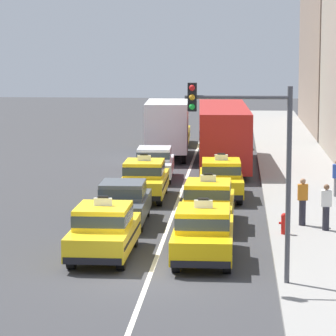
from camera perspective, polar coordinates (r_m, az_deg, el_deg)
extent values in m
plane|color=#353538|center=(26.48, -1.16, -6.76)|extent=(160.00, 160.00, 0.00)
cube|color=silver|center=(46.05, 1.22, -0.42)|extent=(0.14, 80.00, 0.01)
cube|color=gray|center=(41.16, 8.65, -1.42)|extent=(4.00, 90.00, 0.15)
cylinder|color=black|center=(30.42, -4.91, -4.23)|extent=(0.24, 0.64, 0.64)
cylinder|color=black|center=(30.21, -2.14, -4.29)|extent=(0.24, 0.64, 0.64)
cylinder|color=black|center=(27.48, -5.98, -5.57)|extent=(0.24, 0.64, 0.64)
cylinder|color=black|center=(27.25, -2.92, -5.65)|extent=(0.24, 0.64, 0.64)
cube|color=yellow|center=(28.75, -3.97, -4.22)|extent=(1.83, 4.51, 0.70)
cube|color=black|center=(28.74, -3.97, -4.13)|extent=(1.85, 4.15, 0.10)
cube|color=yellow|center=(28.47, -4.03, -2.97)|extent=(1.62, 2.11, 0.64)
cube|color=#2D3842|center=(28.47, -4.03, -2.97)|extent=(1.64, 2.13, 0.35)
cube|color=white|center=(28.39, -4.04, -2.10)|extent=(0.56, 0.12, 0.24)
cube|color=black|center=(28.36, -4.04, -1.80)|extent=(0.32, 0.11, 0.06)
cube|color=black|center=(30.94, -3.35, -3.81)|extent=(1.71, 0.15, 0.20)
cube|color=black|center=(26.68, -4.69, -5.75)|extent=(1.71, 0.15, 0.20)
cylinder|color=black|center=(35.36, -3.70, -2.49)|extent=(0.25, 0.64, 0.64)
cylinder|color=black|center=(35.21, -1.37, -2.52)|extent=(0.25, 0.64, 0.64)
cylinder|color=black|center=(32.59, -4.32, -3.40)|extent=(0.25, 0.64, 0.64)
cylinder|color=black|center=(32.43, -1.78, -3.43)|extent=(0.25, 0.64, 0.64)
cube|color=#4C5156|center=(33.83, -2.79, -2.39)|extent=(1.83, 4.33, 0.66)
cube|color=#4C5156|center=(33.62, -2.81, -1.37)|extent=(1.59, 1.93, 0.60)
cube|color=#2D3842|center=(33.62, -2.81, -1.37)|extent=(1.61, 1.95, 0.33)
cylinder|color=black|center=(40.63, -2.31, -1.11)|extent=(0.25, 0.64, 0.64)
cylinder|color=black|center=(40.50, -0.23, -1.13)|extent=(0.25, 0.64, 0.64)
cylinder|color=black|center=(37.63, -2.79, -1.84)|extent=(0.25, 0.64, 0.64)
cylinder|color=black|center=(37.49, -0.54, -1.87)|extent=(0.25, 0.64, 0.64)
cube|color=yellow|center=(39.00, -1.46, -0.97)|extent=(1.86, 4.52, 0.70)
cube|color=black|center=(38.99, -1.46, -0.90)|extent=(1.87, 4.16, 0.10)
cube|color=yellow|center=(38.75, -1.49, -0.02)|extent=(1.63, 2.12, 0.64)
cube|color=#2D3842|center=(38.75, -1.49, -0.02)|extent=(1.65, 2.14, 0.35)
cube|color=white|center=(38.69, -1.49, 0.62)|extent=(0.56, 0.13, 0.24)
cube|color=black|center=(38.67, -1.49, 0.84)|extent=(0.32, 0.11, 0.06)
cube|color=black|center=(41.21, -1.19, -0.83)|extent=(1.71, 0.16, 0.20)
cube|color=black|center=(36.87, -1.76, -1.89)|extent=(1.71, 0.16, 0.20)
cylinder|color=black|center=(45.85, -1.65, -0.06)|extent=(0.26, 0.65, 0.64)
cylinder|color=black|center=(45.77, 0.15, -0.07)|extent=(0.26, 0.65, 0.64)
cylinder|color=black|center=(43.05, -1.91, -0.59)|extent=(0.26, 0.65, 0.64)
cylinder|color=black|center=(42.97, 0.01, -0.60)|extent=(0.26, 0.65, 0.64)
cube|color=silver|center=(44.36, -0.85, 0.10)|extent=(1.92, 4.36, 0.66)
cube|color=silver|center=(44.18, -0.86, 0.89)|extent=(1.63, 1.96, 0.60)
cube|color=#2D3842|center=(44.18, -0.86, 0.89)|extent=(1.65, 1.98, 0.33)
cylinder|color=black|center=(54.09, -0.96, 1.17)|extent=(0.27, 0.65, 0.64)
cylinder|color=black|center=(54.02, 1.05, 1.17)|extent=(0.27, 0.65, 0.64)
cylinder|color=black|center=(50.22, -1.20, 0.65)|extent=(0.27, 0.65, 0.64)
cylinder|color=black|center=(50.15, 0.97, 0.64)|extent=(0.27, 0.65, 0.64)
cube|color=#194C8C|center=(54.90, 0.08, 2.38)|extent=(2.19, 2.28, 2.10)
cube|color=#2D3842|center=(55.94, 0.12, 2.79)|extent=(1.93, 0.14, 0.76)
cube|color=silver|center=(51.61, -0.05, 2.63)|extent=(2.50, 5.29, 2.70)
cylinder|color=black|center=(60.79, -0.18, 1.93)|extent=(0.26, 0.65, 0.64)
cylinder|color=black|center=(60.74, 1.21, 1.92)|extent=(0.26, 0.65, 0.64)
cylinder|color=black|center=(57.75, -0.32, 1.61)|extent=(0.26, 0.65, 0.64)
cylinder|color=black|center=(57.70, 1.14, 1.60)|extent=(0.26, 0.65, 0.64)
cube|color=yellow|center=(59.20, 0.46, 2.11)|extent=(1.95, 4.56, 0.70)
cube|color=black|center=(59.20, 0.46, 2.16)|extent=(1.96, 4.20, 0.10)
cube|color=yellow|center=(58.99, 0.46, 2.74)|extent=(1.67, 2.15, 0.64)
cube|color=#2D3842|center=(58.99, 0.46, 2.74)|extent=(1.69, 2.17, 0.35)
cube|color=white|center=(58.95, 0.46, 3.17)|extent=(0.56, 0.14, 0.24)
cube|color=black|center=(58.94, 0.46, 3.31)|extent=(0.32, 0.12, 0.06)
cube|color=black|center=(61.42, 0.53, 2.09)|extent=(1.71, 0.20, 0.20)
cube|color=black|center=(57.03, 0.39, 1.63)|extent=(1.71, 0.20, 0.20)
cylinder|color=black|center=(29.93, 0.88, -4.40)|extent=(0.24, 0.64, 0.64)
cylinder|color=black|center=(29.89, 3.71, -4.44)|extent=(0.24, 0.64, 0.64)
cylinder|color=black|center=(26.96, 0.51, -5.79)|extent=(0.24, 0.64, 0.64)
cylinder|color=black|center=(26.91, 3.66, -5.84)|extent=(0.24, 0.64, 0.64)
cube|color=yellow|center=(28.33, 2.20, -4.39)|extent=(1.82, 4.51, 0.70)
cube|color=black|center=(28.32, 2.20, -4.29)|extent=(1.84, 4.15, 0.10)
cube|color=yellow|center=(28.05, 2.19, -3.12)|extent=(1.61, 2.11, 0.64)
cube|color=#2D3842|center=(28.05, 2.19, -3.12)|extent=(1.63, 2.13, 0.35)
cube|color=white|center=(27.97, 2.20, -2.24)|extent=(0.56, 0.12, 0.24)
cube|color=black|center=(27.94, 2.20, -1.93)|extent=(0.32, 0.11, 0.06)
cube|color=black|center=(30.54, 2.34, -3.96)|extent=(1.71, 0.15, 0.20)
cube|color=black|center=(26.24, 2.03, -5.96)|extent=(1.71, 0.15, 0.20)
cylinder|color=black|center=(35.03, 1.40, -2.57)|extent=(0.25, 0.64, 0.64)
cylinder|color=black|center=(34.97, 3.82, -2.61)|extent=(0.25, 0.64, 0.64)
cylinder|color=black|center=(32.03, 1.04, -3.58)|extent=(0.25, 0.64, 0.64)
cylinder|color=black|center=(31.96, 3.69, -3.62)|extent=(0.25, 0.64, 0.64)
cube|color=yellow|center=(33.42, 2.49, -2.48)|extent=(1.86, 4.52, 0.70)
cube|color=black|center=(33.41, 2.50, -2.40)|extent=(1.88, 4.16, 0.10)
cube|color=yellow|center=(33.16, 2.49, -1.39)|extent=(1.63, 2.12, 0.64)
cube|color=#2D3842|center=(33.16, 2.49, -1.39)|extent=(1.65, 2.14, 0.35)
cube|color=white|center=(33.09, 2.49, -0.64)|extent=(0.56, 0.13, 0.24)
cube|color=black|center=(33.07, 2.50, -0.38)|extent=(0.32, 0.11, 0.06)
cube|color=black|center=(35.64, 2.66, -2.23)|extent=(1.71, 0.16, 0.20)
cube|color=black|center=(31.31, 2.30, -3.67)|extent=(1.71, 0.16, 0.20)
cylinder|color=black|center=(40.81, 2.22, -1.07)|extent=(0.26, 0.65, 0.64)
cylinder|color=black|center=(40.84, 4.29, -1.08)|extent=(0.26, 0.65, 0.64)
cylinder|color=black|center=(37.79, 2.20, -1.80)|extent=(0.26, 0.65, 0.64)
cylinder|color=black|center=(37.82, 4.44, -1.81)|extent=(0.26, 0.65, 0.64)
cube|color=yellow|center=(39.25, 3.29, -0.92)|extent=(1.95, 4.56, 0.70)
cube|color=black|center=(39.25, 3.29, -0.85)|extent=(1.96, 4.20, 0.10)
cube|color=yellow|center=(39.01, 3.30, 0.02)|extent=(1.67, 2.15, 0.64)
cube|color=#2D3842|center=(39.01, 3.30, 0.02)|extent=(1.69, 2.17, 0.35)
cube|color=white|center=(38.95, 3.31, 0.66)|extent=(0.56, 0.14, 0.24)
cube|color=black|center=(38.93, 3.31, 0.88)|extent=(0.32, 0.12, 0.06)
cube|color=black|center=(41.47, 3.24, -0.79)|extent=(1.71, 0.20, 0.20)
cube|color=black|center=(37.11, 3.34, -1.83)|extent=(1.71, 0.20, 0.20)
cylinder|color=black|center=(52.28, 2.22, 0.93)|extent=(0.27, 0.65, 0.64)
cylinder|color=black|center=(52.33, 4.41, 0.92)|extent=(0.27, 0.65, 0.64)
cylinder|color=black|center=(45.62, 2.26, -0.11)|extent=(0.27, 0.65, 0.64)
cylinder|color=black|center=(45.68, 4.77, -0.12)|extent=(0.27, 0.65, 0.64)
cube|color=#B21E19|center=(48.79, 3.42, 2.13)|extent=(2.98, 11.30, 2.90)
cube|color=#2D3842|center=(48.77, 3.43, 2.42)|extent=(2.98, 10.85, 0.84)
cube|color=black|center=(54.22, 3.28, 3.99)|extent=(2.13, 0.17, 0.36)
cylinder|color=black|center=(59.46, 2.83, 1.79)|extent=(0.28, 0.65, 0.64)
cylinder|color=black|center=(59.52, 4.25, 1.78)|extent=(0.28, 0.65, 0.64)
cylinder|color=black|center=(56.42, 2.93, 1.45)|extent=(0.28, 0.65, 0.64)
cylinder|color=black|center=(56.49, 4.43, 1.44)|extent=(0.28, 0.65, 0.64)
cube|color=yellow|center=(57.93, 3.61, 1.96)|extent=(2.06, 4.60, 0.70)
cube|color=black|center=(57.92, 3.61, 2.01)|extent=(2.06, 4.24, 0.10)
cube|color=yellow|center=(57.71, 3.63, 2.61)|extent=(1.72, 2.19, 0.64)
cube|color=#2D3842|center=(57.71, 3.63, 2.61)|extent=(1.74, 2.21, 0.35)
cube|color=white|center=(57.67, 3.63, 3.04)|extent=(0.57, 0.15, 0.24)
cube|color=black|center=(57.66, 3.63, 3.19)|extent=(0.33, 0.13, 0.06)
cube|color=black|center=(60.15, 3.52, 1.95)|extent=(1.72, 0.24, 0.20)
cube|color=black|center=(55.76, 3.71, 1.47)|extent=(1.72, 0.24, 0.20)
cylinder|color=#23232D|center=(33.20, 8.30, -2.75)|extent=(0.24, 0.24, 0.91)
cube|color=orange|center=(33.07, 8.33, -1.49)|extent=(0.36, 0.22, 0.57)
sphere|color=#9E7051|center=(33.01, 8.34, -0.81)|extent=(0.20, 0.20, 0.20)
cylinder|color=#23232D|center=(32.47, 9.73, -3.08)|extent=(0.24, 0.24, 0.84)
cube|color=silver|center=(32.35, 9.76, -1.86)|extent=(0.36, 0.22, 0.57)
sphere|color=brown|center=(32.28, 9.77, -1.17)|extent=(0.20, 0.20, 0.20)
cylinder|color=red|center=(31.66, 7.18, -3.54)|extent=(0.20, 0.20, 0.60)
sphere|color=red|center=(31.59, 7.19, -2.97)|extent=(0.22, 0.22, 0.22)
cylinder|color=red|center=(31.63, 6.95, -3.39)|extent=(0.10, 0.08, 0.08)
cylinder|color=red|center=(31.65, 7.42, -3.40)|extent=(0.10, 0.08, 0.08)
cylinder|color=#47474C|center=(25.00, 7.45, -1.27)|extent=(0.14, 0.14, 5.50)
cylinder|color=#47474C|center=(24.69, 4.30, 4.38)|extent=(2.80, 0.10, 0.10)
cube|color=black|center=(24.72, 1.51, 4.41)|extent=(0.24, 0.24, 0.76)
sphere|color=red|center=(24.57, 1.49, 4.97)|extent=(0.16, 0.16, 0.16)
sphere|color=orange|center=(24.59, 1.49, 4.39)|extent=(0.16, 0.16, 0.16)
sphere|color=green|center=(24.60, 1.49, 3.81)|extent=(0.16, 0.16, 0.16)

